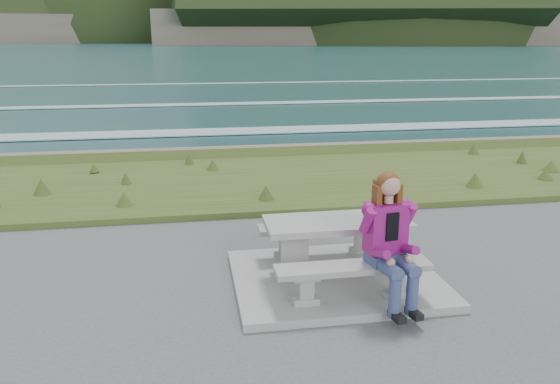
{
  "coord_description": "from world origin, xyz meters",
  "views": [
    {
      "loc": [
        -1.78,
        -6.2,
        3.05
      ],
      "look_at": [
        -0.52,
        1.2,
        0.9
      ],
      "focal_mm": 35.0,
      "sensor_mm": 36.0,
      "label": 1
    }
  ],
  "objects_px": {
    "picnic_table": "(337,233)",
    "seated_woman": "(392,258)",
    "bench_seaward": "(323,231)",
    "bench_landward": "(353,273)"
  },
  "relations": [
    {
      "from": "bench_landward",
      "to": "picnic_table",
      "type": "bearing_deg",
      "value": 90.0
    },
    {
      "from": "bench_seaward",
      "to": "picnic_table",
      "type": "bearing_deg",
      "value": -90.0
    },
    {
      "from": "picnic_table",
      "to": "bench_landward",
      "type": "bearing_deg",
      "value": -90.0
    },
    {
      "from": "picnic_table",
      "to": "seated_woman",
      "type": "bearing_deg",
      "value": -64.7
    },
    {
      "from": "bench_seaward",
      "to": "seated_woman",
      "type": "distance_m",
      "value": 1.61
    },
    {
      "from": "bench_landward",
      "to": "bench_seaward",
      "type": "bearing_deg",
      "value": 90.0
    },
    {
      "from": "picnic_table",
      "to": "bench_seaward",
      "type": "distance_m",
      "value": 0.74
    },
    {
      "from": "bench_seaward",
      "to": "seated_woman",
      "type": "xyz_separation_m",
      "value": [
        0.4,
        -1.54,
        0.21
      ]
    },
    {
      "from": "picnic_table",
      "to": "seated_woman",
      "type": "distance_m",
      "value": 0.93
    },
    {
      "from": "picnic_table",
      "to": "seated_woman",
      "type": "xyz_separation_m",
      "value": [
        0.4,
        -0.84,
        -0.03
      ]
    }
  ]
}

